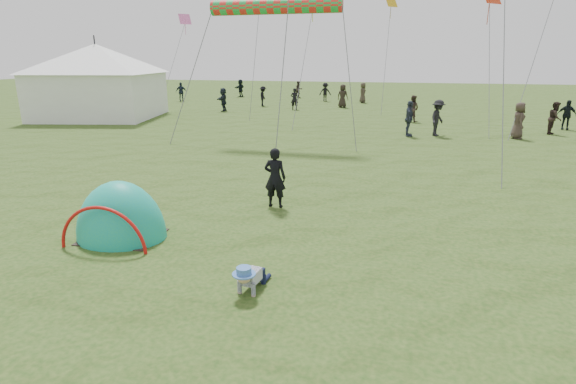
% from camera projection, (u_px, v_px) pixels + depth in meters
% --- Properties ---
extents(ground, '(140.00, 140.00, 0.00)m').
position_uv_depth(ground, '(199.00, 275.00, 8.00)').
color(ground, '#1E3E12').
extents(crawling_toddler, '(0.58, 0.75, 0.53)m').
position_uv_depth(crawling_toddler, '(250.00, 277.00, 7.39)').
color(crawling_toddler, black).
rests_on(crawling_toddler, ground).
extents(popup_tent, '(2.04, 1.72, 2.50)m').
position_uv_depth(popup_tent, '(123.00, 237.00, 9.71)').
color(popup_tent, '#0E9AA3').
rests_on(popup_tent, ground).
extents(standing_adult, '(0.57, 0.38, 1.55)m').
position_uv_depth(standing_adult, '(275.00, 178.00, 11.51)').
color(standing_adult, black).
rests_on(standing_adult, ground).
extents(event_marquee, '(8.63, 8.63, 4.95)m').
position_uv_depth(event_marquee, '(99.00, 79.00, 28.83)').
color(event_marquee, white).
rests_on(event_marquee, ground).
extents(crowd_person_0, '(0.59, 0.68, 1.58)m').
position_uv_depth(crowd_person_0, '(64.00, 110.00, 26.50)').
color(crowd_person_0, black).
rests_on(crowd_person_0, ground).
extents(crowd_person_1, '(0.89, 0.98, 1.64)m').
position_uv_depth(crowd_person_1, '(555.00, 118.00, 22.70)').
color(crowd_person_1, black).
rests_on(crowd_person_1, ground).
extents(crowd_person_2, '(1.05, 0.64, 1.67)m').
position_uv_depth(crowd_person_2, '(181.00, 92.00, 40.25)').
color(crowd_person_2, '#192331').
rests_on(crowd_person_2, ground).
extents(crowd_person_3, '(0.70, 1.08, 1.58)m').
position_uv_depth(crowd_person_3, '(263.00, 96.00, 36.24)').
color(crowd_person_3, black).
rests_on(crowd_person_3, ground).
extents(crowd_person_4, '(0.98, 0.75, 1.79)m').
position_uv_depth(crowd_person_4, '(343.00, 96.00, 35.24)').
color(crowd_person_4, black).
rests_on(crowd_person_4, ground).
extents(crowd_person_5, '(0.79, 1.66, 1.72)m').
position_uv_depth(crowd_person_5, '(240.00, 88.00, 45.19)').
color(crowd_person_5, black).
rests_on(crowd_person_5, ground).
extents(crowd_person_6, '(0.72, 0.74, 1.72)m').
position_uv_depth(crowd_person_6, '(129.00, 92.00, 40.12)').
color(crowd_person_6, black).
rests_on(crowd_person_6, ground).
extents(crowd_person_7, '(0.99, 0.95, 1.60)m').
position_uv_depth(crowd_person_7, '(299.00, 89.00, 44.01)').
color(crowd_person_7, '#342C26').
rests_on(crowd_person_7, ground).
extents(crowd_person_8, '(0.98, 0.53, 1.58)m').
position_uv_depth(crowd_person_8, '(567.00, 115.00, 24.23)').
color(crowd_person_8, black).
rests_on(crowd_person_8, ground).
extents(crowd_person_9, '(1.05, 1.32, 1.78)m').
position_uv_depth(crowd_person_9, '(438.00, 118.00, 22.21)').
color(crowd_person_9, black).
rests_on(crowd_person_9, ground).
extents(crowd_person_10, '(0.60, 0.88, 1.73)m').
position_uv_depth(crowd_person_10, '(519.00, 121.00, 21.45)').
color(crowd_person_10, '#3B2F28').
rests_on(crowd_person_10, ground).
extents(crowd_person_11, '(0.60, 1.59, 1.68)m').
position_uv_depth(crowd_person_11, '(223.00, 99.00, 32.81)').
color(crowd_person_11, '#1C232B').
rests_on(crowd_person_11, ground).
extents(crowd_person_12, '(0.62, 0.44, 1.59)m').
position_uv_depth(crowd_person_12, '(294.00, 99.00, 33.77)').
color(crowd_person_12, black).
rests_on(crowd_person_12, ground).
extents(crowd_person_13, '(0.98, 0.91, 1.60)m').
position_uv_depth(crowd_person_13, '(413.00, 109.00, 27.20)').
color(crowd_person_13, '#3B2E28').
rests_on(crowd_person_13, ground).
extents(crowd_person_14, '(0.50, 1.05, 1.74)m').
position_uv_depth(crowd_person_14, '(409.00, 119.00, 22.13)').
color(crowd_person_14, '#2C3344').
rests_on(crowd_person_14, ground).
extents(crowd_person_15, '(1.20, 0.91, 1.64)m').
position_uv_depth(crowd_person_15, '(325.00, 92.00, 40.36)').
color(crowd_person_15, black).
rests_on(crowd_person_15, ground).
extents(crowd_person_16, '(0.72, 0.94, 1.72)m').
position_uv_depth(crowd_person_16, '(363.00, 93.00, 38.94)').
color(crowd_person_16, '#3A3227').
rests_on(crowd_person_16, ground).
extents(rainbow_tube_kite, '(5.82, 0.64, 0.64)m').
position_uv_depth(rainbow_tube_kite, '(275.00, 7.00, 19.34)').
color(rainbow_tube_kite, red).
extents(diamond_kite_1, '(1.00, 1.00, 0.82)m').
position_uv_depth(diamond_kite_1, '(391.00, 1.00, 32.86)').
color(diamond_kite_1, gold).
extents(diamond_kite_5, '(0.96, 0.96, 0.79)m').
position_uv_depth(diamond_kite_5, '(185.00, 19.00, 34.58)').
color(diamond_kite_5, pink).
extents(diamond_kite_8, '(0.81, 0.81, 0.66)m').
position_uv_depth(diamond_kite_8, '(313.00, 5.00, 26.82)').
color(diamond_kite_8, '#C9D91C').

